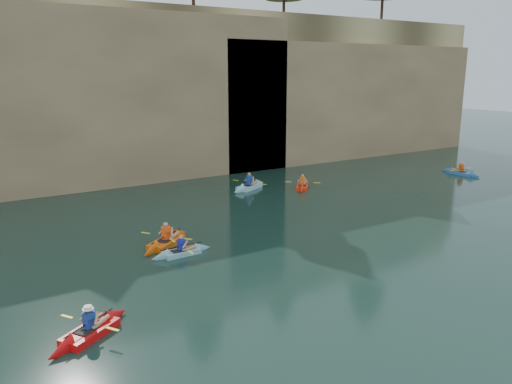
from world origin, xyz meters
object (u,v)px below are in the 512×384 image
kayaker_orange (166,242)px  kayaker_red_far (302,186)px  kayaker_ltblue_near (182,252)px  main_kayaker (90,331)px

kayaker_orange → kayaker_red_far: 12.70m
kayaker_ltblue_near → kayaker_red_far: (11.37, 6.88, 0.01)m
kayaker_ltblue_near → kayaker_red_far: 13.29m
main_kayaker → kayaker_orange: 7.60m
main_kayaker → kayaker_red_far: bearing=2.5°
main_kayaker → kayaker_ltblue_near: size_ratio=1.11×
kayaker_orange → main_kayaker: bearing=-164.0°
kayaker_orange → kayaker_ltblue_near: 1.41m
main_kayaker → kayaker_red_far: main_kayaker is taller
kayaker_ltblue_near → kayaker_red_far: kayaker_red_far is taller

